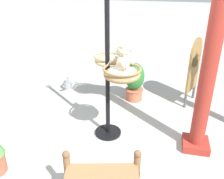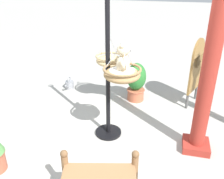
# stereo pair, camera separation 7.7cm
# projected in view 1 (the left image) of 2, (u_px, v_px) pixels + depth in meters

# --- Properties ---
(ground_plane) EXTENTS (40.00, 40.00, 0.00)m
(ground_plane) POSITION_uv_depth(u_px,v_px,m) (106.00, 142.00, 4.07)
(ground_plane) COLOR #ADAAA3
(display_pole_central) EXTENTS (0.44, 0.44, 2.56)m
(display_pole_central) POSITION_uv_depth(u_px,v_px,m) (108.00, 91.00, 3.93)
(display_pole_central) COLOR black
(display_pole_central) RESTS_ON ground
(hanging_basket_with_teddy) EXTENTS (0.56, 0.56, 0.56)m
(hanging_basket_with_teddy) POSITION_uv_depth(u_px,v_px,m) (122.00, 73.00, 3.58)
(hanging_basket_with_teddy) COLOR #A37F51
(teddy_bear) EXTENTS (0.31, 0.28, 0.45)m
(teddy_bear) POSITION_uv_depth(u_px,v_px,m) (124.00, 60.00, 3.49)
(teddy_bear) COLOR beige
(hanging_basket_left_high) EXTENTS (0.53, 0.53, 0.59)m
(hanging_basket_left_high) POSITION_uv_depth(u_px,v_px,m) (108.00, 60.00, 4.82)
(hanging_basket_left_high) COLOR tan
(greenhouse_pillar_right) EXTENTS (0.42, 0.42, 2.86)m
(greenhouse_pillar_right) POSITION_uv_depth(u_px,v_px,m) (210.00, 65.00, 3.35)
(greenhouse_pillar_right) COLOR #9E2D23
(greenhouse_pillar_right) RESTS_ON ground
(potted_plant_flowering_red) EXTENTS (0.40, 0.40, 0.82)m
(potted_plant_flowering_red) POSITION_uv_depth(u_px,v_px,m) (135.00, 81.00, 5.21)
(potted_plant_flowering_red) COLOR #BC6042
(potted_plant_flowering_red) RESTS_ON ground
(display_sign_board) EXTENTS (0.56, 0.26, 1.38)m
(display_sign_board) POSITION_uv_depth(u_px,v_px,m) (194.00, 66.00, 4.91)
(display_sign_board) COLOR olive
(display_sign_board) RESTS_ON ground
(watering_can) EXTENTS (0.35, 0.20, 0.30)m
(watering_can) POSITION_uv_depth(u_px,v_px,m) (67.00, 85.00, 5.81)
(watering_can) COLOR gray
(watering_can) RESTS_ON ground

